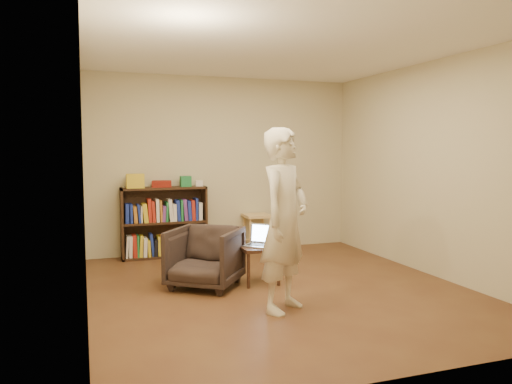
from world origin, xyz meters
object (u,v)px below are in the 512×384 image
object	(u,v)px
side_table	(258,252)
laptop	(261,241)
bookshelf	(164,226)
stool	(257,221)
armchair	(205,257)
person	(284,220)

from	to	relation	value
side_table	laptop	world-z (taller)	laptop
bookshelf	stool	world-z (taller)	bookshelf
armchair	person	xyz separation A→B (m)	(0.53, -1.03, 0.53)
stool	laptop	world-z (taller)	laptop
person	bookshelf	bearing A→B (deg)	66.06
bookshelf	laptop	bearing A→B (deg)	-64.21
bookshelf	side_table	bearing A→B (deg)	-65.54
side_table	person	xyz separation A→B (m)	(-0.09, -0.99, 0.52)
armchair	side_table	bearing A→B (deg)	33.07
laptop	person	world-z (taller)	person
stool	armchair	world-z (taller)	armchair
side_table	person	size ratio (longest dim) A/B	0.24
stool	laptop	size ratio (longest dim) A/B	1.32
stool	armchair	xyz separation A→B (m)	(-1.20, -1.67, -0.11)
bookshelf	armchair	distance (m)	1.75
stool	side_table	world-z (taller)	stool
bookshelf	stool	size ratio (longest dim) A/B	2.15
bookshelf	laptop	xyz separation A→B (m)	(0.84, -1.74, 0.05)
bookshelf	armchair	xyz separation A→B (m)	(0.18, -1.73, -0.10)
stool	armchair	bearing A→B (deg)	-125.64
bookshelf	armchair	size ratio (longest dim) A/B	1.62
stool	armchair	size ratio (longest dim) A/B	0.75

